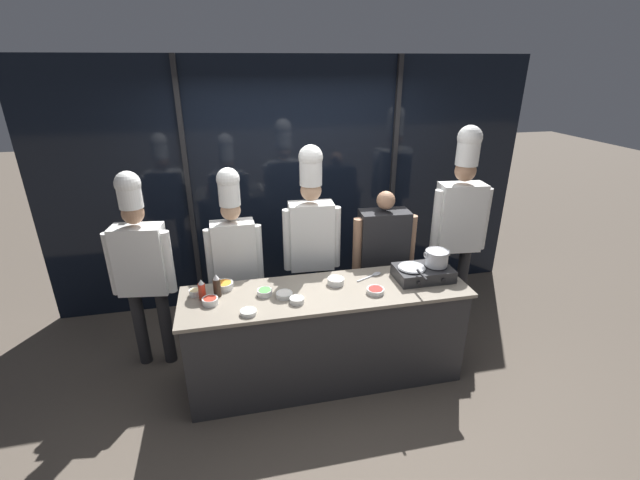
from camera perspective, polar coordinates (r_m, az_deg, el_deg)
ground_plane at (r=4.06m, az=0.79°, el=-17.65°), size 24.00×24.00×0.00m
window_wall_back at (r=4.78m, az=-3.34°, el=7.22°), size 5.32×0.09×2.70m
demo_counter at (r=3.79m, az=0.83°, el=-12.56°), size 2.38×0.66×0.88m
portable_stove at (r=3.82m, az=13.59°, el=-4.25°), size 0.48×0.32×0.12m
frying_pan at (r=3.73m, az=12.18°, el=-3.37°), size 0.24×0.41×0.04m
stock_pot at (r=3.81m, az=15.28°, el=-2.28°), size 0.23×0.20×0.14m
squeeze_bottle_soy at (r=3.53m, az=-13.59°, el=-5.96°), size 0.06×0.06×0.20m
squeeze_bottle_chili at (r=3.52m, az=-15.47°, el=-6.43°), size 0.06×0.06×0.18m
prep_bowl_carrots at (r=3.66m, az=-12.67°, el=-5.85°), size 0.15×0.15×0.06m
prep_bowl_rice at (r=3.46m, az=-4.77°, el=-7.24°), size 0.13×0.13×0.04m
prep_bowl_ginger at (r=3.62m, az=-16.32°, el=-6.68°), size 0.10×0.10×0.05m
prep_bowl_bell_pepper at (r=3.53m, az=7.41°, el=-6.68°), size 0.15×0.15×0.04m
prep_bowl_shrimp at (r=3.63m, az=2.12°, el=-5.45°), size 0.14×0.14×0.06m
prep_bowl_onion at (r=3.38m, az=-3.10°, el=-7.97°), size 0.12×0.12×0.05m
prep_bowl_bean_sprouts at (r=3.28m, az=-9.52°, el=-9.43°), size 0.13×0.13×0.03m
prep_bowl_scallions at (r=3.50m, az=-7.39°, el=-6.87°), size 0.12×0.12×0.05m
prep_bowl_chili_flakes at (r=3.46m, az=-14.44°, el=-7.82°), size 0.13×0.13×0.05m
serving_spoon_slotted at (r=3.81m, az=7.19°, el=-4.64°), size 0.26×0.15×0.02m
chef_head at (r=3.97m, az=-22.75°, el=-2.45°), size 0.55×0.27×1.83m
chef_sous at (r=3.94m, az=-11.39°, el=-1.36°), size 0.51×0.21×1.81m
chef_line at (r=3.99m, az=-1.14°, el=0.97°), size 0.54×0.23×1.97m
person_guest at (r=4.23m, az=8.36°, el=-1.53°), size 0.62×0.27×1.52m
chef_pastry at (r=4.47m, az=18.12°, el=3.21°), size 0.58×0.27×2.09m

